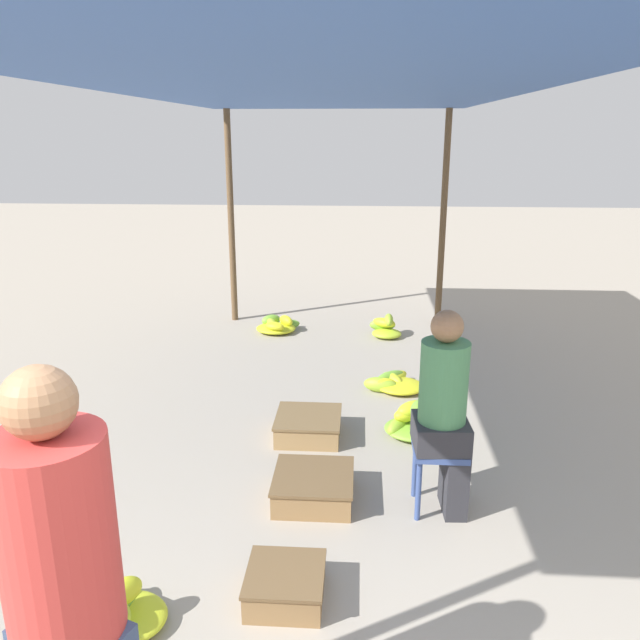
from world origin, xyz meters
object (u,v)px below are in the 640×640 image
at_px(vendor_seated, 445,409).
at_px(banana_pile_left_1, 276,325).
at_px(banana_pile_right_1, 394,383).
at_px(vendor_foreground, 67,604).
at_px(banana_pile_left_0, 116,617).
at_px(stool, 439,459).
at_px(crate_mid, 308,426).
at_px(banana_pile_right_0, 386,328).
at_px(banana_pile_right_2, 415,422).
at_px(crate_far, 285,585).
at_px(crate_near, 313,487).

distance_m(vendor_seated, banana_pile_left_1, 4.07).
bearing_deg(banana_pile_right_1, vendor_seated, -83.95).
height_order(vendor_foreground, banana_pile_left_0, vendor_foreground).
relative_size(stool, crate_mid, 0.86).
relative_size(banana_pile_right_0, banana_pile_right_2, 0.75).
bearing_deg(banana_pile_left_1, banana_pile_right_0, -4.56).
height_order(banana_pile_right_1, crate_far, crate_far).
height_order(stool, banana_pile_right_1, stool).
relative_size(stool, crate_far, 1.10).
distance_m(vendor_foreground, vendor_seated, 2.49).
relative_size(vendor_seated, crate_mid, 2.58).
relative_size(banana_pile_left_0, banana_pile_right_2, 1.03).
relative_size(banana_pile_right_0, banana_pile_right_1, 0.70).
distance_m(banana_pile_right_2, crate_far, 2.10).
relative_size(vendor_seated, banana_pile_right_0, 3.28).
relative_size(vendor_seated, banana_pile_left_1, 2.36).
bearing_deg(banana_pile_left_0, crate_near, 53.94).
distance_m(stool, vendor_seated, 0.35).
distance_m(vendor_seated, banana_pile_right_1, 2.08).
relative_size(vendor_foreground, vendor_seated, 1.27).
relative_size(banana_pile_right_1, crate_near, 1.11).
relative_size(stool, banana_pile_left_0, 0.80).
height_order(vendor_seated, banana_pile_right_0, vendor_seated).
bearing_deg(crate_mid, banana_pile_left_0, -110.07).
bearing_deg(banana_pile_left_0, banana_pile_right_1, 64.24).
bearing_deg(banana_pile_right_2, banana_pile_right_1, 97.89).
distance_m(banana_pile_right_0, crate_mid, 2.74).
height_order(banana_pile_right_2, crate_mid, banana_pile_right_2).
height_order(banana_pile_right_0, banana_pile_right_1, banana_pile_right_0).
height_order(banana_pile_left_1, banana_pile_right_0, banana_pile_right_0).
height_order(vendor_foreground, banana_pile_right_1, vendor_foreground).
xyz_separation_m(banana_pile_right_1, crate_far, (-0.70, -2.86, 0.02)).
bearing_deg(banana_pile_right_2, crate_near, -127.32).
bearing_deg(banana_pile_right_2, vendor_foreground, -114.87).
bearing_deg(vendor_foreground, banana_pile_left_1, 90.90).
bearing_deg(vendor_seated, vendor_foreground, -126.67).
height_order(stool, banana_pile_right_0, stool).
bearing_deg(crate_near, crate_mid, 96.93).
height_order(vendor_seated, crate_near, vendor_seated).
bearing_deg(vendor_foreground, crate_near, 72.33).
distance_m(crate_near, crate_far, 0.95).
distance_m(vendor_seated, banana_pile_right_2, 1.20).
bearing_deg(banana_pile_right_1, banana_pile_left_1, 128.06).
height_order(stool, banana_pile_right_2, stool).
relative_size(banana_pile_right_2, crate_mid, 1.05).
distance_m(banana_pile_left_1, crate_far, 4.65).
height_order(banana_pile_right_2, crate_far, banana_pile_right_2).
bearing_deg(banana_pile_right_2, banana_pile_left_0, -126.63).
height_order(vendor_foreground, banana_pile_right_0, vendor_foreground).
distance_m(banana_pile_left_1, banana_pile_right_2, 3.06).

